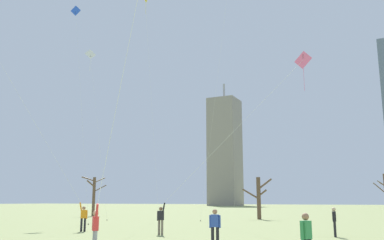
# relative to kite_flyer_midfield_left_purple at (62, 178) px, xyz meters

# --- Properties ---
(kite_flyer_midfield_left_purple) EXTENTS (8.87, 6.86, 18.83)m
(kite_flyer_midfield_left_purple) POSITION_rel_kite_flyer_midfield_left_purple_xyz_m (0.00, 0.00, 0.00)
(kite_flyer_midfield_left_purple) COLOR black
(kite_flyer_midfield_left_purple) RESTS_ON ground
(kite_flyer_midfield_right_pink) EXTENTS (9.24, 2.17, 10.71)m
(kite_flyer_midfield_right_pink) POSITION_rel_kite_flyer_midfield_left_purple_xyz_m (8.17, 1.18, -1.22)
(kite_flyer_midfield_right_pink) COLOR #726656
(kite_flyer_midfield_right_pink) RESTS_ON ground
(kite_flyer_foreground_right_teal) EXTENTS (4.67, 3.84, 10.98)m
(kite_flyer_foreground_right_teal) POSITION_rel_kite_flyer_midfield_left_purple_xyz_m (9.52, -8.23, -1.27)
(kite_flyer_foreground_right_teal) COLOR gray
(kite_flyer_foreground_right_teal) RESTS_ON ground
(bystander_strolling_midfield) EXTENTS (0.50, 0.26, 1.62)m
(bystander_strolling_midfield) POSITION_rel_kite_flyer_midfield_left_purple_xyz_m (12.35, -3.81, -2.56)
(bystander_strolling_midfield) COLOR black
(bystander_strolling_midfield) RESTS_ON ground
(bystander_watching_nearby) EXTENTS (0.24, 0.51, 1.62)m
(bystander_watching_nearby) POSITION_rel_kite_flyer_midfield_left_purple_xyz_m (16.52, 3.69, -2.56)
(bystander_watching_nearby) COLOR black
(bystander_watching_nearby) RESTS_ON ground
(bystander_far_off_by_trees) EXTENTS (0.31, 0.48, 1.62)m
(bystander_far_off_by_trees) POSITION_rel_kite_flyer_midfield_left_purple_xyz_m (17.00, -7.96, -2.56)
(bystander_far_off_by_trees) COLOR black
(bystander_far_off_by_trees) RESTS_ON ground
(distant_kite_drifting_right_yellow) EXTENTS (2.17, 7.70, 23.26)m
(distant_kite_drifting_right_yellow) POSITION_rel_kite_flyer_midfield_left_purple_xyz_m (-2.21, 13.70, 16.84)
(distant_kite_drifting_right_yellow) COLOR yellow
(distant_kite_drifting_right_yellow) RESTS_ON ground
(distant_kite_drifting_left_white) EXTENTS (2.13, 2.34, 18.03)m
(distant_kite_drifting_left_white) POSITION_rel_kite_flyer_midfield_left_purple_xyz_m (-8.29, 12.57, 12.70)
(distant_kite_drifting_left_white) COLOR white
(distant_kite_drifting_left_white) RESTS_ON ground
(distant_kite_high_overhead_blue) EXTENTS (2.82, 0.70, 20.06)m
(distant_kite_high_overhead_blue) POSITION_rel_kite_flyer_midfield_left_purple_xyz_m (-5.63, 6.93, 14.46)
(distant_kite_high_overhead_blue) COLOR blue
(distant_kite_high_overhead_blue) RESTS_ON ground
(bare_tree_rightmost) EXTENTS (3.12, 1.41, 4.51)m
(bare_tree_rightmost) POSITION_rel_kite_flyer_midfield_left_purple_xyz_m (6.60, 23.39, -1.03)
(bare_tree_rightmost) COLOR brown
(bare_tree_rightmost) RESTS_ON ground
(bare_tree_center) EXTENTS (2.81, 2.81, 5.15)m
(bare_tree_center) POSITION_rel_kite_flyer_midfield_left_purple_xyz_m (-15.71, 23.34, -0.62)
(bare_tree_center) COLOR brown
(bare_tree_center) RESTS_ON ground
(skyline_mid_tower_right) EXTENTS (11.05, 11.51, 48.84)m
(skyline_mid_tower_right) POSITION_rel_kite_flyer_midfield_left_purple_xyz_m (-37.67, 131.95, 17.65)
(skyline_mid_tower_right) COLOR gray
(skyline_mid_tower_right) RESTS_ON ground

